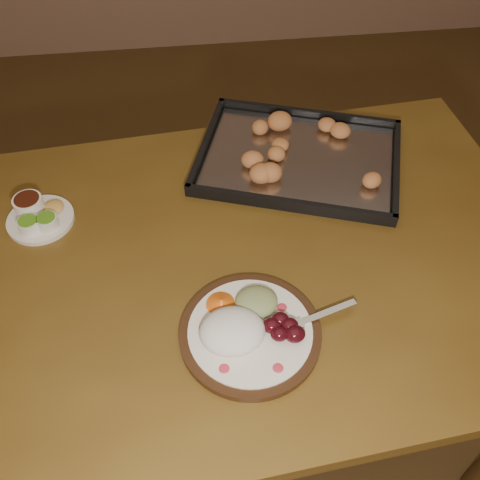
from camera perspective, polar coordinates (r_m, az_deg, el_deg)
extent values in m
plane|color=#4F391B|center=(1.89, 1.42, -10.59)|extent=(4.00, 4.00, 0.00)
cube|color=brown|center=(1.15, -3.58, -2.92)|extent=(1.57, 1.02, 0.04)
cylinder|color=#462E15|center=(1.84, 16.36, 2.62)|extent=(0.07, 0.07, 0.71)
cylinder|color=#321C0E|center=(1.02, 1.09, -9.93)|extent=(0.27, 0.27, 0.02)
cylinder|color=white|center=(1.01, 1.09, -9.68)|extent=(0.23, 0.23, 0.01)
ellipsoid|color=#CD3144|center=(0.97, -1.70, -13.54)|extent=(0.02, 0.02, 0.00)
ellipsoid|color=#CD3144|center=(0.97, 4.07, -13.46)|extent=(0.02, 0.02, 0.00)
ellipsoid|color=#CD3144|center=(1.04, 4.50, -7.17)|extent=(0.02, 0.02, 0.00)
ellipsoid|color=#CD3144|center=(1.02, -3.86, -9.30)|extent=(0.02, 0.02, 0.00)
ellipsoid|color=white|center=(0.99, -0.84, -9.69)|extent=(0.13, 0.11, 0.06)
ellipsoid|color=#4D0B16|center=(0.99, 4.23, -9.95)|extent=(0.03, 0.03, 0.03)
ellipsoid|color=#4D0B16|center=(1.00, 5.27, -9.04)|extent=(0.03, 0.03, 0.03)
ellipsoid|color=#4D0B16|center=(1.01, 4.31, -8.45)|extent=(0.03, 0.03, 0.03)
ellipsoid|color=#4D0B16|center=(0.99, 5.87, -9.94)|extent=(0.03, 0.03, 0.03)
ellipsoid|color=#4D0B16|center=(1.00, 3.42, -9.08)|extent=(0.03, 0.03, 0.03)
ellipsoid|color=tan|center=(1.03, 1.76, -6.60)|extent=(0.09, 0.08, 0.03)
cone|color=orange|center=(1.03, -1.99, -6.66)|extent=(0.08, 0.08, 0.03)
cube|color=silver|center=(1.04, 9.18, -7.68)|extent=(0.13, 0.05, 0.00)
cube|color=silver|center=(1.02, 5.78, -9.00)|extent=(0.04, 0.03, 0.00)
cylinder|color=silver|center=(1.01, 4.86, -9.86)|extent=(0.03, 0.01, 0.00)
cylinder|color=silver|center=(1.01, 4.70, -9.59)|extent=(0.03, 0.01, 0.00)
cylinder|color=silver|center=(1.01, 4.55, -9.33)|extent=(0.03, 0.01, 0.00)
cylinder|color=silver|center=(1.01, 4.39, -9.07)|extent=(0.03, 0.01, 0.00)
cylinder|color=white|center=(1.28, -20.49, 2.05)|extent=(0.15, 0.15, 0.01)
cylinder|color=white|center=(1.25, -21.57, 1.49)|extent=(0.05, 0.05, 0.03)
cylinder|color=#4D8E1C|center=(1.24, -21.75, 1.92)|extent=(0.04, 0.04, 0.00)
cylinder|color=white|center=(1.24, -19.85, 1.83)|extent=(0.05, 0.05, 0.03)
cylinder|color=#4D8E1C|center=(1.23, -20.01, 2.26)|extent=(0.04, 0.04, 0.00)
cylinder|color=white|center=(1.29, -21.59, 3.50)|extent=(0.06, 0.06, 0.04)
cylinder|color=#39140A|center=(1.28, -21.82, 4.08)|extent=(0.06, 0.06, 0.00)
ellipsoid|color=#F0C054|center=(1.28, -19.25, 3.38)|extent=(0.04, 0.04, 0.02)
cube|color=black|center=(1.36, 6.24, 8.48)|extent=(0.58, 0.49, 0.01)
cube|color=black|center=(1.48, 7.22, 13.22)|extent=(0.46, 0.17, 0.02)
cube|color=black|center=(1.22, 5.21, 3.88)|extent=(0.46, 0.17, 0.02)
cube|color=black|center=(1.35, 16.32, 7.37)|extent=(0.13, 0.34, 0.02)
cube|color=black|center=(1.38, -3.63, 10.34)|extent=(0.13, 0.34, 0.02)
cube|color=#B2B3B6|center=(1.35, 6.27, 8.69)|extent=(0.53, 0.45, 0.00)
ellipsoid|color=#CA7E46|center=(1.34, 8.94, 8.98)|extent=(0.05, 0.05, 0.04)
ellipsoid|color=#CA7E46|center=(1.37, 10.95, 9.86)|extent=(0.07, 0.07, 0.04)
ellipsoid|color=#CA7E46|center=(1.42, 7.96, 11.81)|extent=(0.07, 0.07, 0.04)
ellipsoid|color=#CA7E46|center=(1.39, 4.71, 11.12)|extent=(0.07, 0.07, 0.04)
ellipsoid|color=#CA7E46|center=(1.39, 3.08, 11.28)|extent=(0.07, 0.07, 0.04)
ellipsoid|color=#CA7E46|center=(1.34, 3.75, 9.75)|extent=(0.05, 0.05, 0.04)
ellipsoid|color=#CA7E46|center=(1.31, 1.54, 8.81)|extent=(0.07, 0.07, 0.04)
ellipsoid|color=#CA7E46|center=(1.26, 4.56, 6.63)|extent=(0.07, 0.07, 0.04)
ellipsoid|color=#CA7E46|center=(1.29, 8.07, 7.50)|extent=(0.07, 0.07, 0.04)
ellipsoid|color=#CA7E46|center=(1.30, 9.80, 7.30)|extent=(0.07, 0.07, 0.04)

